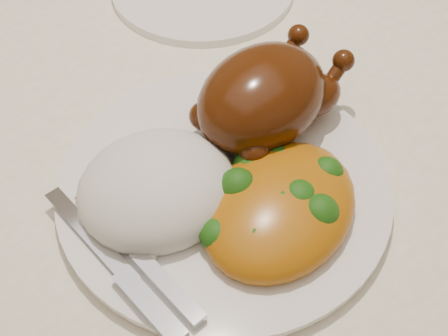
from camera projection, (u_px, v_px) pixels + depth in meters
dining_table at (161, 128)px, 0.72m from camera, size 1.60×0.90×0.76m
tablecloth at (156, 81)px, 0.67m from camera, size 1.73×1.03×0.18m
dinner_plate at (224, 187)px, 0.53m from camera, size 0.36×0.36×0.01m
roast_chicken at (265, 95)px, 0.54m from camera, size 0.16×0.11×0.08m
rice_mound at (157, 189)px, 0.51m from camera, size 0.16×0.15×0.07m
mac_and_cheese at (280, 202)px, 0.50m from camera, size 0.17×0.15×0.05m
cutlery at (138, 274)px, 0.46m from camera, size 0.04×0.17×0.01m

